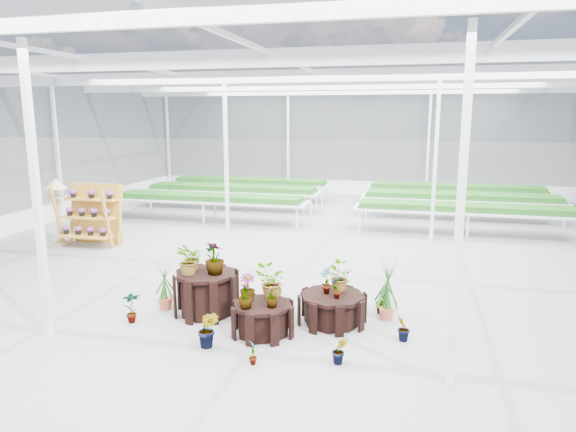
% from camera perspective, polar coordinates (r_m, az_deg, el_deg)
% --- Properties ---
extents(ground_plane, '(24.00, 24.00, 0.00)m').
position_cam_1_polar(ground_plane, '(11.24, 0.63, -6.61)').
color(ground_plane, gray).
rests_on(ground_plane, ground).
extents(greenhouse_shell, '(18.00, 24.00, 4.50)m').
position_cam_1_polar(greenhouse_shell, '(10.77, 0.65, 4.87)').
color(greenhouse_shell, white).
rests_on(greenhouse_shell, ground).
extents(steel_frame, '(18.00, 24.00, 4.50)m').
position_cam_1_polar(steel_frame, '(10.77, 0.65, 4.87)').
color(steel_frame, silver).
rests_on(steel_frame, ground).
extents(nursery_benches, '(16.00, 7.00, 0.84)m').
position_cam_1_polar(nursery_benches, '(18.04, 5.83, 1.51)').
color(nursery_benches, silver).
rests_on(nursery_benches, ground).
extents(plinth_tall, '(1.27, 1.27, 0.75)m').
position_cam_1_polar(plinth_tall, '(9.16, -9.03, -8.45)').
color(plinth_tall, black).
rests_on(plinth_tall, ground).
extents(plinth_mid, '(1.08, 1.08, 0.51)m').
position_cam_1_polar(plinth_mid, '(8.30, -2.82, -11.35)').
color(plinth_mid, black).
rests_on(plinth_mid, ground).
extents(plinth_low, '(1.45, 1.45, 0.50)m').
position_cam_1_polar(plinth_low, '(8.73, 4.93, -10.23)').
color(plinth_low, black).
rests_on(plinth_low, ground).
extents(shelf_rack, '(1.55, 0.83, 1.63)m').
position_cam_1_polar(shelf_rack, '(14.56, -21.24, 0.05)').
color(shelf_rack, '#B07F28').
rests_on(shelf_rack, ground).
extents(bird_table, '(0.55, 0.55, 1.80)m').
position_cam_1_polar(bird_table, '(14.89, -24.22, 0.40)').
color(bird_table, tan).
rests_on(bird_table, ground).
extents(nursery_plants, '(4.72, 2.88, 1.33)m').
position_cam_1_polar(nursery_plants, '(8.82, -2.72, -7.48)').
color(nursery_plants, '#1B4F16').
rests_on(nursery_plants, ground).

